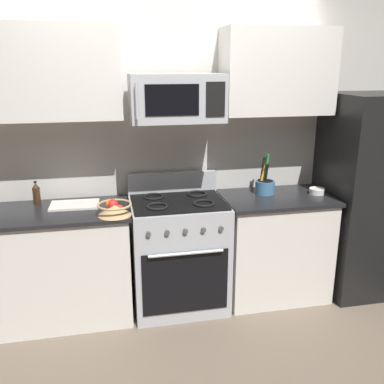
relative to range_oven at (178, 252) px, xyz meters
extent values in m
plane|color=#6B5B4C|center=(0.00, -0.70, -0.47)|extent=(16.00, 16.00, 0.00)
cube|color=beige|center=(0.00, 0.37, 0.83)|extent=(8.00, 0.10, 2.60)
cube|color=silver|center=(-0.92, 0.00, -0.03)|extent=(1.01, 0.57, 0.88)
cube|color=black|center=(-0.92, 0.00, 0.42)|extent=(1.05, 0.61, 0.03)
cube|color=#B2B5BA|center=(0.00, 0.00, -0.02)|extent=(0.76, 0.61, 0.91)
cube|color=black|center=(0.00, -0.31, -0.11)|extent=(0.67, 0.01, 0.51)
cylinder|color=#B2B5BA|center=(0.00, -0.34, 0.15)|extent=(0.57, 0.02, 0.02)
cube|color=black|center=(0.00, 0.00, 0.44)|extent=(0.73, 0.55, 0.02)
cube|color=#B2B5BA|center=(0.00, 0.27, 0.53)|extent=(0.76, 0.06, 0.18)
torus|color=black|center=(-0.18, -0.13, 0.46)|extent=(0.17, 0.17, 0.02)
torus|color=black|center=(0.18, -0.13, 0.46)|extent=(0.17, 0.17, 0.02)
torus|color=black|center=(-0.18, 0.13, 0.46)|extent=(0.17, 0.17, 0.02)
torus|color=black|center=(0.18, 0.13, 0.46)|extent=(0.17, 0.17, 0.02)
cylinder|color=#4C4C51|center=(-0.27, -0.32, 0.32)|extent=(0.04, 0.02, 0.04)
cylinder|color=#4C4C51|center=(-0.14, -0.32, 0.32)|extent=(0.04, 0.02, 0.04)
cylinder|color=#4C4C51|center=(0.00, -0.32, 0.32)|extent=(0.04, 0.02, 0.04)
cylinder|color=#4C4C51|center=(0.14, -0.32, 0.32)|extent=(0.04, 0.02, 0.04)
cylinder|color=#4C4C51|center=(0.27, -0.32, 0.32)|extent=(0.04, 0.02, 0.04)
cube|color=silver|center=(0.85, 0.00, -0.03)|extent=(0.87, 0.57, 0.88)
cube|color=black|center=(0.85, 0.00, 0.42)|extent=(0.91, 0.61, 0.03)
cube|color=black|center=(1.77, -0.02, 0.40)|extent=(0.90, 0.68, 1.75)
cube|color=#B2B5BA|center=(0.00, 0.03, 1.26)|extent=(0.70, 0.40, 0.35)
cube|color=black|center=(-0.06, -0.17, 1.26)|extent=(0.38, 0.01, 0.22)
cube|color=black|center=(0.25, -0.17, 1.26)|extent=(0.14, 0.01, 0.25)
cylinder|color=#B2B5BA|center=(-0.31, -0.20, 1.26)|extent=(0.02, 0.02, 0.25)
cube|color=silver|center=(-0.92, 0.15, 1.44)|extent=(1.04, 0.34, 0.68)
cube|color=silver|center=(0.85, 0.15, 1.44)|extent=(0.90, 0.34, 0.68)
cylinder|color=teal|center=(0.77, 0.10, 0.49)|extent=(0.16, 0.16, 0.11)
cylinder|color=black|center=(0.77, 0.10, 0.50)|extent=(0.13, 0.13, 0.10)
cylinder|color=green|center=(0.78, 0.14, 0.61)|extent=(0.05, 0.02, 0.31)
cylinder|color=green|center=(0.78, 0.11, 0.62)|extent=(0.05, 0.03, 0.32)
cylinder|color=orange|center=(0.75, 0.12, 0.60)|extent=(0.09, 0.07, 0.28)
cylinder|color=black|center=(0.75, 0.13, 0.60)|extent=(0.06, 0.06, 0.29)
cylinder|color=black|center=(0.78, 0.10, 0.58)|extent=(0.03, 0.06, 0.24)
cone|color=tan|center=(-0.50, -0.19, 0.48)|extent=(0.25, 0.25, 0.08)
torus|color=tan|center=(-0.50, -0.19, 0.52)|extent=(0.25, 0.25, 0.02)
sphere|color=red|center=(-0.52, -0.16, 0.51)|extent=(0.08, 0.08, 0.08)
sphere|color=orange|center=(-0.53, -0.15, 0.51)|extent=(0.08, 0.08, 0.08)
sphere|color=red|center=(-0.47, -0.17, 0.47)|extent=(0.07, 0.07, 0.07)
cube|color=silver|center=(-0.81, 0.09, 0.44)|extent=(0.38, 0.25, 0.02)
cylinder|color=#382314|center=(-1.10, 0.19, 0.50)|extent=(0.06, 0.06, 0.14)
cone|color=#382314|center=(-1.10, 0.19, 0.59)|extent=(0.05, 0.05, 0.04)
cylinder|color=black|center=(-1.10, 0.19, 0.62)|extent=(0.02, 0.02, 0.01)
cylinder|color=white|center=(1.20, 0.00, 0.46)|extent=(0.13, 0.13, 0.04)
torus|color=white|center=(1.20, 0.00, 0.48)|extent=(0.13, 0.13, 0.01)
camera|label=1|loc=(-0.54, -3.18, 1.50)|focal=39.65mm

